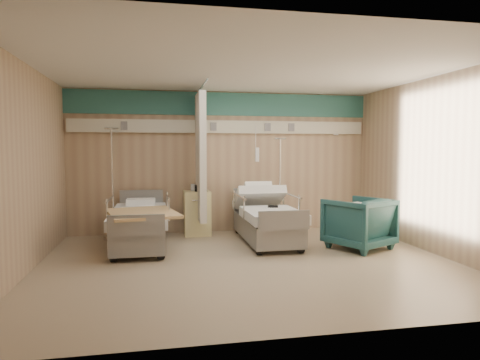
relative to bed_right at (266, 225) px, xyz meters
name	(u,v)px	position (x,y,z in m)	size (l,w,h in m)	color
ground	(249,263)	(-0.60, -1.30, -0.32)	(6.00, 5.00, 0.00)	gray
room_walls	(243,135)	(-0.63, -1.05, 1.55)	(6.04, 5.04, 2.82)	tan
bed_right	(266,225)	(0.00, 0.00, 0.00)	(1.00, 2.16, 0.63)	white
bed_left	(140,229)	(-2.20, 0.00, 0.00)	(1.00, 2.16, 0.63)	white
bedside_cabinet	(197,213)	(-1.15, 0.90, 0.11)	(0.50, 0.48, 0.85)	beige
visitor_armchair	(359,223)	(1.39, -0.75, 0.11)	(0.91, 0.94, 0.85)	#1D4749
waffle_blanket	(357,196)	(1.36, -0.73, 0.57)	(0.57, 0.51, 0.06)	silver
iv_stand_right	(280,213)	(0.50, 0.88, 0.07)	(0.34, 0.34, 1.88)	silver
iv_stand_left	(113,217)	(-2.71, 0.80, 0.10)	(0.37, 0.37, 2.05)	silver
call_remote	(273,206)	(0.10, -0.06, 0.33)	(0.18, 0.08, 0.04)	black
tan_blanket	(143,213)	(-2.13, -0.46, 0.34)	(1.00, 1.26, 0.04)	tan
toiletry_bag	(201,188)	(-1.09, 0.83, 0.60)	(0.22, 0.14, 0.12)	black
white_cup	(193,187)	(-1.22, 1.02, 0.60)	(0.09, 0.09, 0.13)	white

